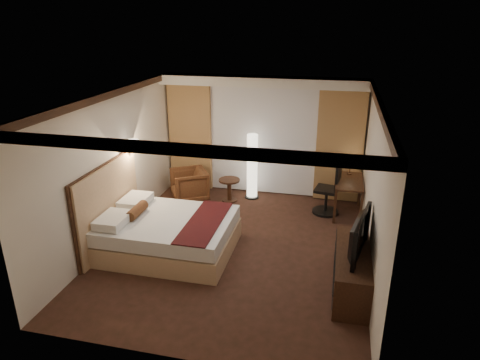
% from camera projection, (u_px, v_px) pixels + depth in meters
% --- Properties ---
extents(floor, '(4.50, 5.50, 0.01)m').
position_uv_depth(floor, '(235.00, 247.00, 7.68)').
color(floor, '#311E13').
rests_on(floor, ground).
extents(ceiling, '(4.50, 5.50, 0.01)m').
position_uv_depth(ceiling, '(234.00, 97.00, 6.71)').
color(ceiling, white).
rests_on(ceiling, back_wall).
extents(back_wall, '(4.50, 0.02, 2.70)m').
position_uv_depth(back_wall, '(263.00, 136.00, 9.70)').
color(back_wall, beige).
rests_on(back_wall, floor).
extents(left_wall, '(0.02, 5.50, 2.70)m').
position_uv_depth(left_wall, '(113.00, 167.00, 7.67)').
color(left_wall, beige).
rests_on(left_wall, floor).
extents(right_wall, '(0.02, 5.50, 2.70)m').
position_uv_depth(right_wall, '(373.00, 189.00, 6.72)').
color(right_wall, beige).
rests_on(right_wall, floor).
extents(crown_molding, '(4.50, 5.50, 0.12)m').
position_uv_depth(crown_molding, '(234.00, 101.00, 6.73)').
color(crown_molding, black).
rests_on(crown_molding, ceiling).
extents(soffit, '(4.50, 0.50, 0.20)m').
position_uv_depth(soffit, '(263.00, 81.00, 9.02)').
color(soffit, white).
rests_on(soffit, ceiling).
extents(curtain_sheer, '(2.48, 0.04, 2.45)m').
position_uv_depth(curtain_sheer, '(263.00, 141.00, 9.66)').
color(curtain_sheer, silver).
rests_on(curtain_sheer, back_wall).
extents(curtain_left_drape, '(1.00, 0.14, 2.45)m').
position_uv_depth(curtain_left_drape, '(191.00, 137.00, 9.97)').
color(curtain_left_drape, '#9D7848').
rests_on(curtain_left_drape, back_wall).
extents(curtain_right_drape, '(1.00, 0.14, 2.45)m').
position_uv_depth(curtain_right_drape, '(340.00, 147.00, 9.24)').
color(curtain_right_drape, '#9D7848').
rests_on(curtain_right_drape, back_wall).
extents(wall_sconce, '(0.24, 0.24, 0.24)m').
position_uv_depth(wall_sconce, '(133.00, 146.00, 7.99)').
color(wall_sconce, white).
rests_on(wall_sconce, left_wall).
extents(bed, '(2.19, 1.71, 0.64)m').
position_uv_depth(bed, '(169.00, 234.00, 7.47)').
color(bed, white).
rests_on(bed, floor).
extents(headboard, '(0.12, 2.01, 1.50)m').
position_uv_depth(headboard, '(109.00, 206.00, 7.55)').
color(headboard, tan).
rests_on(headboard, floor).
extents(armchair, '(0.98, 1.00, 0.77)m').
position_uv_depth(armchair, '(189.00, 183.00, 9.58)').
color(armchair, '#4E2517').
rests_on(armchair, floor).
extents(side_table, '(0.47, 0.47, 0.52)m').
position_uv_depth(side_table, '(229.00, 190.00, 9.54)').
color(side_table, black).
rests_on(side_table, floor).
extents(floor_lamp, '(0.32, 0.32, 1.50)m').
position_uv_depth(floor_lamp, '(252.00, 166.00, 9.54)').
color(floor_lamp, white).
rests_on(floor_lamp, floor).
extents(desk, '(0.55, 1.11, 0.75)m').
position_uv_depth(desk, '(348.00, 197.00, 8.86)').
color(desk, black).
rests_on(desk, floor).
extents(desk_lamp, '(0.18, 0.18, 0.34)m').
position_uv_depth(desk_lamp, '(350.00, 166.00, 9.03)').
color(desk_lamp, '#FFD899').
rests_on(desk_lamp, desk).
extents(office_chair, '(0.64, 0.64, 1.14)m').
position_uv_depth(office_chair, '(327.00, 188.00, 8.84)').
color(office_chair, black).
rests_on(office_chair, floor).
extents(dresser, '(0.50, 1.65, 0.64)m').
position_uv_depth(dresser, '(352.00, 271.00, 6.40)').
color(dresser, black).
rests_on(dresser, floor).
extents(television, '(0.87, 1.24, 0.15)m').
position_uv_depth(television, '(354.00, 232.00, 6.17)').
color(television, black).
rests_on(television, dresser).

